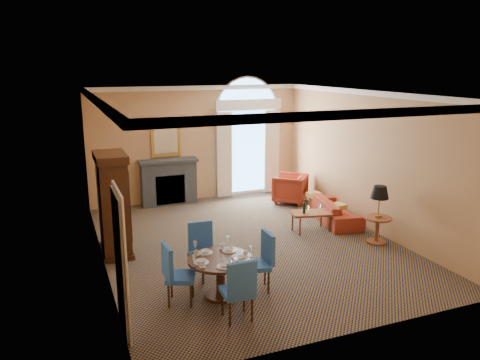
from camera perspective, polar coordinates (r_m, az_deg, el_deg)
name	(u,v)px	position (r m, az deg, el deg)	size (l,w,h in m)	color
ground	(249,244)	(10.18, 1.05, -7.75)	(7.50, 7.50, 0.00)	#111837
room_envelope	(236,124)	(10.15, -0.48, 6.84)	(6.04, 7.52, 3.45)	tan
armoire	(113,206)	(9.71, -15.20, -3.08)	(0.60, 1.06, 2.08)	#32180B
dining_table	(220,267)	(7.81, -2.40, -10.60)	(1.08, 1.08, 0.88)	#32180B
dining_chair_north	(202,246)	(8.54, -4.60, -8.04)	(0.58, 0.58, 1.01)	#285AA0
dining_chair_south	(239,287)	(7.06, -0.07, -12.90)	(0.46, 0.47, 1.01)	#285AA0
dining_chair_east	(262,258)	(8.05, 2.72, -9.42)	(0.55, 0.55, 1.01)	#285AA0
dining_chair_west	(174,271)	(7.64, -8.02, -10.88)	(0.58, 0.58, 1.01)	#285AA0
sofa	(335,211)	(11.72, 11.54, -3.66)	(1.90, 0.74, 0.55)	#A1331D
armchair	(290,188)	(13.10, 6.12, -1.03)	(0.85, 0.88, 0.80)	#A1331D
coffee_table	(311,214)	(10.90, 8.65, -4.07)	(0.99, 0.69, 0.78)	brown
side_table	(379,207)	(10.40, 16.56, -3.19)	(0.58, 0.58, 1.24)	brown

